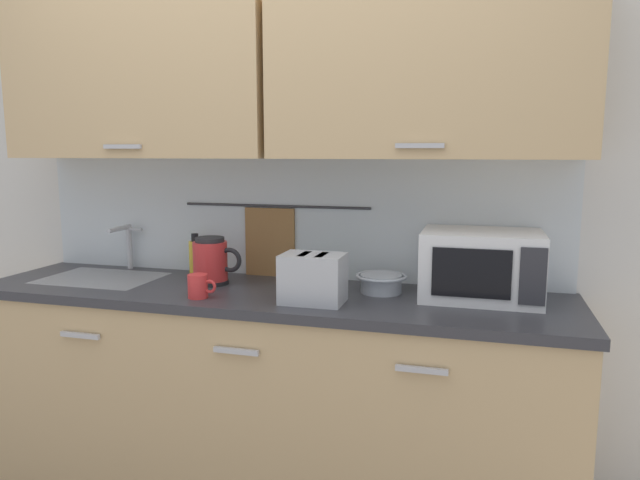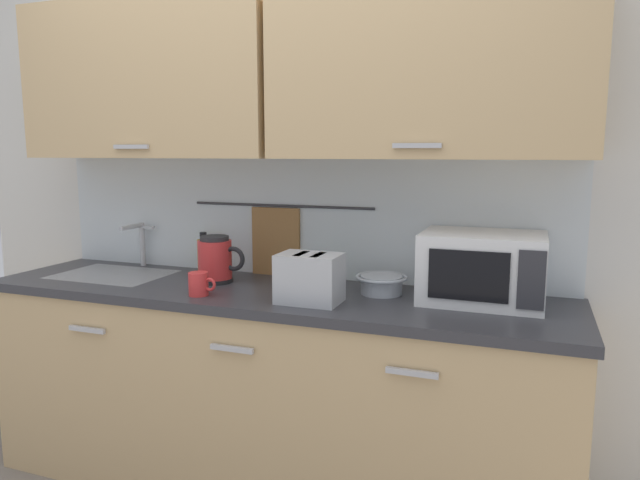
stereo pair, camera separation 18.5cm
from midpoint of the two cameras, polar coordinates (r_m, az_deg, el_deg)
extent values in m
cube|color=tan|center=(2.60, -3.04, -15.03)|extent=(2.50, 0.60, 0.86)
cube|color=#B7B7BC|center=(2.60, -20.19, -8.34)|extent=(0.18, 0.02, 0.02)
cube|color=#B7B7BC|center=(2.23, -6.35, -10.69)|extent=(0.18, 0.02, 0.02)
cube|color=#B7B7BC|center=(2.03, 11.75, -12.78)|extent=(0.18, 0.02, 0.02)
cube|color=#333338|center=(2.46, -3.12, -5.37)|extent=(2.53, 0.63, 0.04)
cube|color=#9EA0A5|center=(2.90, -18.06, -4.13)|extent=(0.52, 0.38, 0.09)
cube|color=silver|center=(2.70, -0.39, 3.88)|extent=(3.70, 0.06, 2.50)
cube|color=silver|center=(2.67, -0.66, 2.22)|extent=(2.50, 0.01, 0.55)
cube|color=tan|center=(2.83, -14.39, 15.01)|extent=(1.24, 0.33, 0.70)
cube|color=#B7B7BC|center=(2.67, -16.31, 8.86)|extent=(0.18, 0.01, 0.02)
cube|color=tan|center=(2.36, 12.91, 16.36)|extent=(1.24, 0.33, 0.70)
cube|color=#B7B7BC|center=(2.17, 12.02, 9.13)|extent=(0.18, 0.01, 0.02)
cylinder|color=#333338|center=(2.68, -1.91, 3.41)|extent=(0.90, 0.01, 0.01)
cube|color=olive|center=(2.70, -2.43, -0.38)|extent=(0.24, 0.02, 0.34)
cylinder|color=#B2B5BA|center=(3.05, -15.52, -0.43)|extent=(0.03, 0.03, 0.22)
cylinder|color=#B2B5BA|center=(2.97, -16.50, 1.25)|extent=(0.02, 0.16, 0.02)
cube|color=#B2B5BA|center=(3.01, -14.98, 1.22)|extent=(0.07, 0.02, 0.01)
cube|color=white|center=(2.34, 17.98, -2.62)|extent=(0.46, 0.34, 0.27)
cube|color=black|center=(2.17, 16.85, -3.43)|extent=(0.29, 0.01, 0.18)
cube|color=#2D2D33|center=(2.17, 22.52, -3.73)|extent=(0.09, 0.01, 0.21)
cylinder|color=black|center=(2.61, -8.31, -3.95)|extent=(0.16, 0.16, 0.02)
cylinder|color=red|center=(2.59, -8.36, -1.92)|extent=(0.15, 0.15, 0.17)
cylinder|color=#262628|center=(2.58, -8.41, 0.16)|extent=(0.13, 0.13, 0.02)
torus|color=black|center=(2.55, -6.53, -1.87)|extent=(0.11, 0.02, 0.11)
cylinder|color=yellow|center=(2.81, -9.60, -1.59)|extent=(0.06, 0.06, 0.16)
cylinder|color=black|center=(2.80, -9.65, 0.39)|extent=(0.03, 0.03, 0.04)
cylinder|color=red|center=(2.37, -9.77, -4.33)|extent=(0.08, 0.08, 0.09)
torus|color=red|center=(2.34, -8.67, -4.40)|extent=(0.06, 0.01, 0.06)
cylinder|color=#A5ADB7|center=(2.39, 8.31, -4.43)|extent=(0.17, 0.17, 0.07)
torus|color=#A5ADB7|center=(2.38, 8.33, -3.69)|extent=(0.21, 0.21, 0.01)
cube|color=#B7BABF|center=(2.22, 1.37, -3.83)|extent=(0.24, 0.17, 0.19)
cube|color=black|center=(2.21, 0.52, -1.51)|extent=(0.03, 0.12, 0.01)
cube|color=black|center=(2.19, 2.24, -1.62)|extent=(0.03, 0.12, 0.01)
cube|color=black|center=(2.26, -1.71, -2.87)|extent=(0.02, 0.02, 0.02)
cylinder|color=green|center=(2.50, 1.19, -3.54)|extent=(0.08, 0.08, 0.09)
torus|color=green|center=(2.48, 2.33, -3.59)|extent=(0.06, 0.01, 0.06)
camera|label=1|loc=(0.09, -87.75, 0.34)|focal=32.33mm
camera|label=2|loc=(0.09, 92.25, -0.34)|focal=32.33mm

